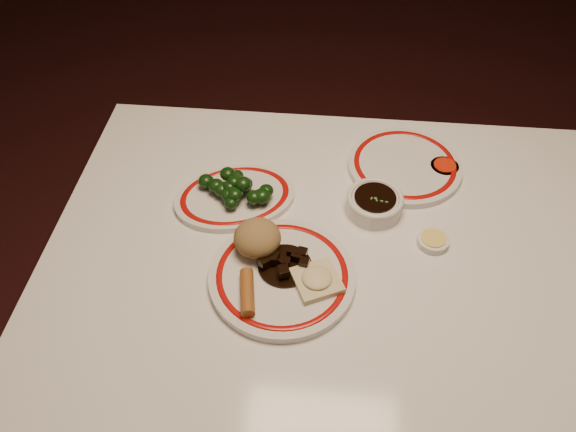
# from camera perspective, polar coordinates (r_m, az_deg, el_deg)

# --- Properties ---
(ground) EXTENTS (7.00, 7.00, 0.00)m
(ground) POSITION_cam_1_polar(r_m,az_deg,el_deg) (1.77, 3.82, -19.38)
(ground) COLOR black
(ground) RESTS_ON ground
(dining_table) EXTENTS (1.20, 0.90, 0.75)m
(dining_table) POSITION_cam_1_polar(r_m,az_deg,el_deg) (1.19, 5.39, -6.84)
(dining_table) COLOR white
(dining_table) RESTS_ON ground
(main_plate) EXTENTS (0.34, 0.34, 0.02)m
(main_plate) POSITION_cam_1_polar(r_m,az_deg,el_deg) (1.07, -0.60, -6.14)
(main_plate) COLOR silver
(main_plate) RESTS_ON dining_table
(rice_mound) EXTENTS (0.09, 0.09, 0.07)m
(rice_mound) POSITION_cam_1_polar(r_m,az_deg,el_deg) (1.08, -3.13, -2.24)
(rice_mound) COLOR olive
(rice_mound) RESTS_ON main_plate
(spring_roll) EXTENTS (0.04, 0.10, 0.03)m
(spring_roll) POSITION_cam_1_polar(r_m,az_deg,el_deg) (1.03, -4.17, -7.73)
(spring_roll) COLOR #965A24
(spring_roll) RESTS_ON main_plate
(fried_wonton) EXTENTS (0.11, 0.11, 0.02)m
(fried_wonton) POSITION_cam_1_polar(r_m,az_deg,el_deg) (1.05, 2.95, -6.44)
(fried_wonton) COLOR beige
(fried_wonton) RESTS_ON main_plate
(stirfry_heap) EXTENTS (0.11, 0.10, 0.03)m
(stirfry_heap) POSITION_cam_1_polar(r_m,az_deg,el_deg) (1.07, -0.57, -4.64)
(stirfry_heap) COLOR black
(stirfry_heap) RESTS_ON main_plate
(broccoli_plate) EXTENTS (0.31, 0.29, 0.02)m
(broccoli_plate) POSITION_cam_1_polar(r_m,az_deg,el_deg) (1.22, -5.40, 1.94)
(broccoli_plate) COLOR silver
(broccoli_plate) RESTS_ON dining_table
(broccoli_pile) EXTENTS (0.17, 0.11, 0.05)m
(broccoli_pile) POSITION_cam_1_polar(r_m,az_deg,el_deg) (1.19, -5.37, 2.87)
(broccoli_pile) COLOR #23471C
(broccoli_pile) RESTS_ON broccoli_plate
(soy_bowl) EXTENTS (0.12, 0.12, 0.04)m
(soy_bowl) POSITION_cam_1_polar(r_m,az_deg,el_deg) (1.20, 8.76, 1.21)
(soy_bowl) COLOR silver
(soy_bowl) RESTS_ON dining_table
(sweet_sour_dish) EXTENTS (0.06, 0.06, 0.02)m
(sweet_sour_dish) POSITION_cam_1_polar(r_m,az_deg,el_deg) (1.33, 15.58, 4.74)
(sweet_sour_dish) COLOR silver
(sweet_sour_dish) RESTS_ON dining_table
(mustard_dish) EXTENTS (0.06, 0.06, 0.02)m
(mustard_dish) POSITION_cam_1_polar(r_m,az_deg,el_deg) (1.17, 14.50, -2.45)
(mustard_dish) COLOR silver
(mustard_dish) RESTS_ON dining_table
(far_plate) EXTENTS (0.34, 0.34, 0.02)m
(far_plate) POSITION_cam_1_polar(r_m,az_deg,el_deg) (1.31, 11.75, 5.05)
(far_plate) COLOR silver
(far_plate) RESTS_ON dining_table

